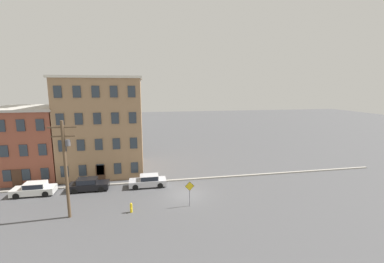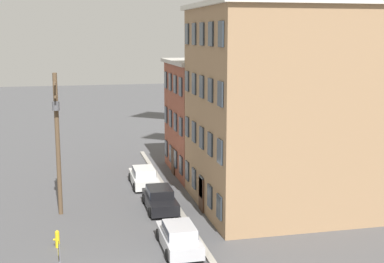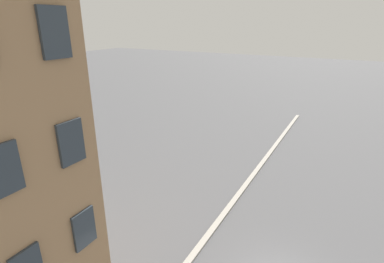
{
  "view_description": "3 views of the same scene",
  "coord_description": "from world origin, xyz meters",
  "px_view_note": "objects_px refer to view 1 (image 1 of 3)",
  "views": [
    {
      "loc": [
        -4.49,
        -26.81,
        11.86
      ],
      "look_at": [
        1.62,
        5.1,
        6.27
      ],
      "focal_mm": 24.0,
      "sensor_mm": 36.0,
      "label": 1
    },
    {
      "loc": [
        22.33,
        -2.18,
        11.37
      ],
      "look_at": [
        -1.27,
        3.29,
        6.94
      ],
      "focal_mm": 50.0,
      "sensor_mm": 36.0,
      "label": 2
    },
    {
      "loc": [
        -11.51,
        -1.51,
        11.65
      ],
      "look_at": [
        -0.25,
        4.72,
        6.92
      ],
      "focal_mm": 28.0,
      "sensor_mm": 36.0,
      "label": 3
    }
  ],
  "objects_px": {
    "car_silver": "(148,180)",
    "car_white": "(34,188)",
    "caution_sign": "(190,190)",
    "utility_pole": "(66,164)",
    "car_black": "(89,184)",
    "fire_hydrant": "(131,208)"
  },
  "relations": [
    {
      "from": "car_white",
      "to": "utility_pole",
      "type": "xyz_separation_m",
      "value": [
        5.25,
        -6.09,
        4.33
      ]
    },
    {
      "from": "caution_sign",
      "to": "car_silver",
      "type": "bearing_deg",
      "value": 123.04
    },
    {
      "from": "fire_hydrant",
      "to": "car_black",
      "type": "bearing_deg",
      "value": 128.24
    },
    {
      "from": "car_silver",
      "to": "fire_hydrant",
      "type": "relative_size",
      "value": 4.58
    },
    {
      "from": "car_silver",
      "to": "car_black",
      "type": "bearing_deg",
      "value": 178.9
    },
    {
      "from": "car_black",
      "to": "car_silver",
      "type": "bearing_deg",
      "value": -1.1
    },
    {
      "from": "car_silver",
      "to": "caution_sign",
      "type": "xyz_separation_m",
      "value": [
        3.98,
        -6.12,
        0.99
      ]
    },
    {
      "from": "caution_sign",
      "to": "utility_pole",
      "type": "relative_size",
      "value": 0.29
    },
    {
      "from": "car_white",
      "to": "caution_sign",
      "type": "distance_m",
      "value": 17.61
    },
    {
      "from": "car_black",
      "to": "car_silver",
      "type": "height_order",
      "value": "same"
    },
    {
      "from": "car_silver",
      "to": "car_white",
      "type": "bearing_deg",
      "value": -179.35
    },
    {
      "from": "fire_hydrant",
      "to": "car_silver",
      "type": "bearing_deg",
      "value": 74.45
    },
    {
      "from": "car_black",
      "to": "fire_hydrant",
      "type": "height_order",
      "value": "car_black"
    },
    {
      "from": "car_black",
      "to": "caution_sign",
      "type": "relative_size",
      "value": 1.69
    },
    {
      "from": "caution_sign",
      "to": "fire_hydrant",
      "type": "relative_size",
      "value": 2.72
    },
    {
      "from": "car_black",
      "to": "utility_pole",
      "type": "relative_size",
      "value": 0.49
    },
    {
      "from": "car_silver",
      "to": "caution_sign",
      "type": "relative_size",
      "value": 1.69
    },
    {
      "from": "utility_pole",
      "to": "fire_hydrant",
      "type": "xyz_separation_m",
      "value": [
        5.53,
        -0.12,
        -4.6
      ]
    },
    {
      "from": "caution_sign",
      "to": "fire_hydrant",
      "type": "xyz_separation_m",
      "value": [
        -5.75,
        -0.23,
        -1.26
      ]
    },
    {
      "from": "car_black",
      "to": "fire_hydrant",
      "type": "bearing_deg",
      "value": -51.76
    },
    {
      "from": "caution_sign",
      "to": "utility_pole",
      "type": "xyz_separation_m",
      "value": [
        -11.28,
        -0.11,
        3.34
      ]
    },
    {
      "from": "car_black",
      "to": "fire_hydrant",
      "type": "relative_size",
      "value": 4.58
    }
  ]
}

